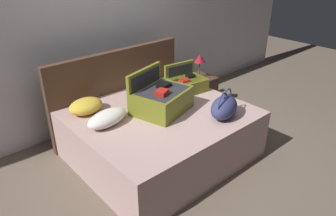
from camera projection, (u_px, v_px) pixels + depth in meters
ground_plane at (185, 170)px, 3.52m from camera, size 12.00×12.00×0.00m
back_wall at (97, 28)px, 4.04m from camera, size 8.00×0.10×2.60m
bed at (161, 134)px, 3.66m from camera, size 1.85×1.62×0.57m
headboard at (118, 91)px, 4.11m from camera, size 1.89×0.08×1.09m
hard_case_large at (161, 98)px, 3.50m from camera, size 0.70×0.64×0.45m
hard_case_medium at (186, 83)px, 4.03m from camera, size 0.48×0.42×0.33m
duffel_bag at (224, 107)px, 3.37m from camera, size 0.48×0.37×0.31m
pillow_near_headboard at (107, 118)px, 3.26m from camera, size 0.52×0.33×0.15m
pillow_center_head at (86, 106)px, 3.49m from camera, size 0.43×0.35×0.16m
nightstand at (198, 93)px, 4.76m from camera, size 0.44×0.40×0.51m
table_lamp at (200, 59)px, 4.52m from camera, size 0.16×0.16×0.35m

